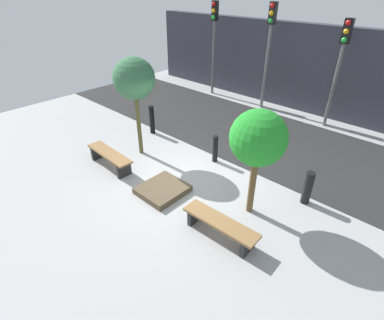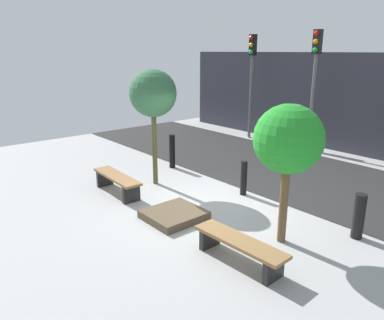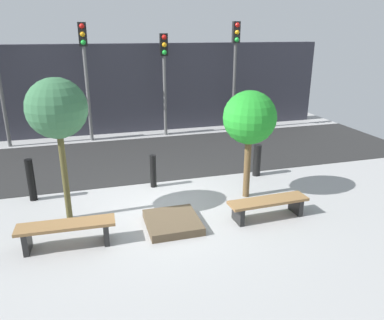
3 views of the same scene
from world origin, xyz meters
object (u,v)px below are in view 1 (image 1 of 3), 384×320
Objects in this scene: traffic_light_mid_west at (269,39)px; bollard_far_left at (152,120)px; bollard_left at (215,149)px; bench_left at (110,157)px; traffic_light_mid_east at (341,56)px; bench_right at (220,225)px; tree_behind_right_bench at (258,139)px; planter_bed at (163,190)px; traffic_light_west at (214,33)px; bollard_center at (308,188)px; tree_behind_left_bench at (134,79)px.

bollard_far_left is at bearing -107.22° from traffic_light_mid_west.
bollard_left is at bearing -74.12° from traffic_light_mid_west.
bench_left is 8.33m from traffic_light_mid_east.
bench_right is 1.99m from tree_behind_right_bench.
traffic_light_west is (-4.17, 7.04, 2.68)m from planter_bed.
bollard_left is 0.21× the size of traffic_light_mid_west.
traffic_light_mid_east is (-1.52, 4.89, 2.14)m from bollard_center.
traffic_light_mid_east is at bearing 48.68° from bollard_far_left.
traffic_light_mid_east is at bearing 93.19° from bench_right.
traffic_light_mid_east is at bearing -0.01° from traffic_light_west.
traffic_light_west is at bearing 120.65° from planter_bed.
traffic_light_west is (-6.24, 7.24, 2.46)m from bench_right.
bench_right is 0.43× the size of traffic_light_mid_west.
traffic_light_mid_west is at bearing 72.78° from bollard_far_left.
bench_right is 4.75m from tree_behind_left_bench.
bollard_center is at bearing -34.63° from traffic_light_west.
tree_behind_left_bench reaches higher than bollard_far_left.
bench_right is 0.47× the size of traffic_light_mid_east.
traffic_light_mid_east is at bearing 78.83° from planter_bed.
traffic_light_mid_west is at bearing 101.17° from planter_bed.
bollard_center is at bearing 0.00° from bollard_left.
tree_behind_right_bench is 5.31m from bollard_far_left.
planter_bed is at bearing -59.35° from traffic_light_west.
traffic_light_west is at bearing 104.52° from bollard_far_left.
tree_behind_right_bench is 0.64× the size of traffic_light_west.
planter_bed is at bearing -143.48° from bollard_center.
traffic_light_mid_west reaches higher than traffic_light_mid_east.
traffic_light_mid_east is (4.30, 4.89, 2.07)m from bollard_far_left.
bench_right is (4.12, -0.00, -0.03)m from bench_left.
tree_behind_right_bench is 2.82m from bollard_left.
tree_behind_right_bench is 2.92× the size of bollard_center.
bench_left reaches higher than bench_right.
traffic_light_mid_east is at bearing 96.27° from tree_behind_right_bench.
tree_behind_right_bench is at bearing 87.91° from bench_right.
bollard_far_left is 5.82m from bollard_center.
bollard_left is 0.23× the size of traffic_light_mid_east.
tree_behind_left_bench reaches higher than tree_behind_right_bench.
traffic_light_mid_west is at bearing 131.31° from bollard_center.
bollard_far_left is 5.53m from traffic_light_west.
tree_behind_left_bench is at bearing 162.33° from bench_right.
bench_left is at bearing -70.22° from bollard_far_left.
bollard_far_left is 5.61m from traffic_light_mid_west.
bench_right is at bearing -15.57° from tree_behind_left_bench.
bench_right is 7.62m from traffic_light_mid_east.
traffic_light_mid_west is (2.78, 0.00, 0.05)m from traffic_light_west.
planter_bed is at bearing -78.83° from traffic_light_mid_west.
bollard_center is 0.24× the size of traffic_light_mid_east.
tree_behind_right_bench is at bearing -83.73° from traffic_light_mid_east.
bench_left is 0.44× the size of traffic_light_west.
traffic_light_mid_west is (-3.45, 7.24, 2.50)m from bench_right.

